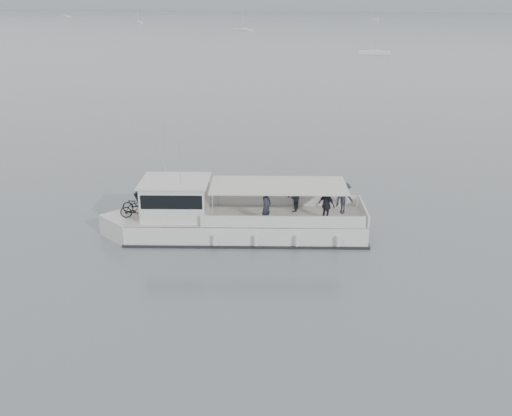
# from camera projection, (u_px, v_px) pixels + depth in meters

# --- Properties ---
(ground) EXTENTS (1400.00, 1400.00, 0.00)m
(ground) POSITION_uv_depth(u_px,v_px,m) (215.00, 237.00, 29.59)
(ground) COLOR slate
(ground) RESTS_ON ground
(tour_boat) EXTENTS (13.80, 6.51, 5.80)m
(tour_boat) POSITION_uv_depth(u_px,v_px,m) (223.00, 219.00, 29.48)
(tour_boat) COLOR silver
(tour_boat) RESTS_ON ground
(moored_fleet) EXTENTS (409.12, 291.22, 11.01)m
(moored_fleet) POSITION_uv_depth(u_px,v_px,m) (312.00, 31.00, 209.08)
(moored_fleet) COLOR silver
(moored_fleet) RESTS_ON ground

